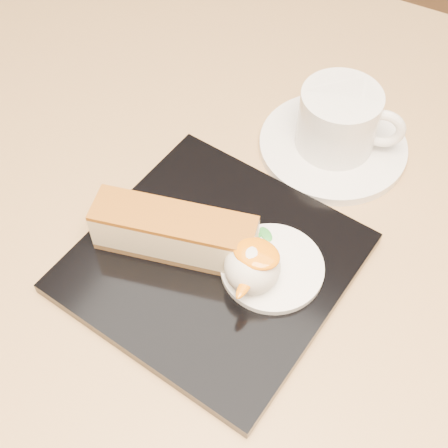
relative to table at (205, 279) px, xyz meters
The scene contains 10 objects.
ground 0.56m from the table, ahead, with size 5.00×5.00×0.00m, color brown.
table is the anchor object (origin of this frame).
dessert_plate 0.18m from the table, 52.48° to the right, with size 0.22×0.22×0.01m, color black.
cheesecake 0.20m from the table, 77.95° to the right, with size 0.15×0.07×0.05m.
cream_smear 0.20m from the table, 26.60° to the right, with size 0.09×0.09×0.01m, color white.
ice_cream_scoop 0.22m from the table, 37.91° to the right, with size 0.05×0.05×0.05m, color white.
mango_sauce 0.24m from the table, 36.50° to the right, with size 0.04×0.03×0.01m, color orange.
mint_sprig 0.19m from the table, 19.51° to the right, with size 0.04×0.03×0.00m.
saucer 0.22m from the table, 53.06° to the left, with size 0.15×0.15×0.01m, color white.
coffee_cup 0.25m from the table, 52.55° to the left, with size 0.10×0.08×0.06m.
Camera 1 is at (0.20, -0.32, 1.19)m, focal length 50.00 mm.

